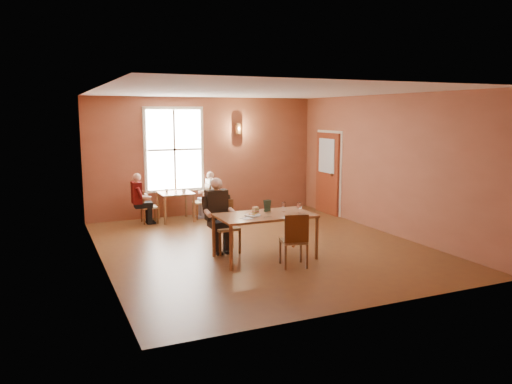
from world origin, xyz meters
name	(u,v)px	position (x,y,z in m)	size (l,w,h in m)	color
ground	(260,246)	(0.00, 0.00, 0.00)	(6.00, 7.00, 0.01)	brown
wall_back	(205,156)	(0.00, 3.50, 1.50)	(6.00, 0.04, 3.00)	brown
wall_front	(370,198)	(0.00, -3.50, 1.50)	(6.00, 0.04, 3.00)	brown
wall_left	(99,179)	(-3.00, 0.00, 1.50)	(0.04, 7.00, 3.00)	brown
wall_right	(386,164)	(3.00, 0.00, 1.50)	(0.04, 7.00, 3.00)	brown
ceiling	(260,92)	(0.00, 0.00, 3.00)	(6.00, 7.00, 0.04)	white
window	(174,150)	(-0.80, 3.45, 1.70)	(1.36, 0.10, 1.96)	white
door	(327,173)	(2.94, 2.30, 1.05)	(0.12, 1.04, 2.10)	maroon
wall_sconce	(238,129)	(0.90, 3.40, 2.20)	(0.16, 0.16, 0.28)	brown
main_table	(265,236)	(-0.26, -0.80, 0.40)	(1.72, 0.97, 0.80)	brown
chair_diner_main	(226,227)	(-0.76, -0.15, 0.49)	(0.43, 0.43, 0.97)	brown
diner_main	(227,217)	(-0.76, -0.18, 0.67)	(0.54, 0.54, 1.34)	#402E20
chair_empty	(293,240)	(-0.02, -1.44, 0.47)	(0.41, 0.41, 0.93)	brown
plate_food	(253,215)	(-0.52, -0.82, 0.82)	(0.28, 0.28, 0.04)	silver
sandwich	(256,211)	(-0.41, -0.71, 0.86)	(0.09, 0.09, 0.11)	tan
goblet_a	(284,207)	(0.16, -0.70, 0.90)	(0.08, 0.08, 0.19)	white
goblet_b	(299,207)	(0.35, -0.95, 0.91)	(0.08, 0.08, 0.21)	white
menu_stand	(267,206)	(-0.11, -0.57, 0.91)	(0.13, 0.07, 0.22)	#263D2C
knife	(267,217)	(-0.32, -1.01, 0.81)	(0.21, 0.02, 0.00)	white
napkin	(246,219)	(-0.71, -1.01, 0.81)	(0.18, 0.18, 0.01)	white
sunglasses	(302,215)	(0.31, -1.13, 0.81)	(0.14, 0.04, 0.02)	black
second_table	(176,206)	(-0.91, 2.99, 0.35)	(0.79, 0.79, 0.69)	brown
chair_diner_white	(201,201)	(-0.26, 2.99, 0.42)	(0.38, 0.38, 0.85)	brown
diner_white	(202,196)	(-0.23, 2.99, 0.56)	(0.44, 0.44, 1.11)	white
chair_diner_maroon	(149,206)	(-1.56, 2.99, 0.40)	(0.35, 0.35, 0.80)	#57311E
diner_maroon	(148,199)	(-1.59, 2.99, 0.59)	(0.47, 0.47, 1.18)	maroon
cup_a	(184,191)	(-0.73, 2.90, 0.74)	(0.11, 0.11, 0.08)	silver
cup_b	(167,191)	(-1.10, 3.12, 0.73)	(0.08, 0.08, 0.08)	white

